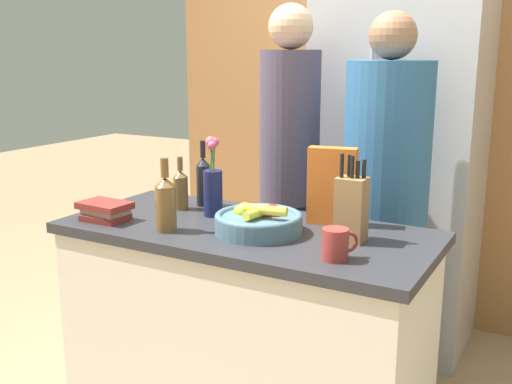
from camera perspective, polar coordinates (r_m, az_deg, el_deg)
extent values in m
cube|color=silver|center=(2.43, -0.95, -14.00)|extent=(1.35, 0.62, 0.85)
cube|color=#2D2D33|center=(2.26, -0.99, -3.86)|extent=(1.41, 0.64, 0.04)
cube|color=#9E6B3D|center=(3.58, 11.54, 9.11)|extent=(2.61, 0.12, 2.60)
cube|color=#B7B7BC|center=(3.21, 13.39, 2.84)|extent=(0.81, 0.60, 1.96)
cylinder|color=#B7B7BC|center=(2.92, 10.64, 3.92)|extent=(0.02, 0.02, 1.08)
cylinder|color=slate|center=(2.18, 0.24, -3.12)|extent=(0.32, 0.32, 0.06)
torus|color=slate|center=(2.17, 0.24, -2.34)|extent=(0.32, 0.32, 0.02)
sphere|color=#99B233|center=(2.22, -1.36, -2.02)|extent=(0.07, 0.07, 0.07)
sphere|color=#C64C23|center=(2.19, 1.00, -2.03)|extent=(0.06, 0.06, 0.06)
sphere|color=red|center=(2.19, 1.54, -2.02)|extent=(0.07, 0.07, 0.07)
sphere|color=#99B233|center=(2.22, -1.07, -1.89)|extent=(0.07, 0.07, 0.07)
cylinder|color=yellow|center=(2.14, 0.31, -1.95)|extent=(0.06, 0.15, 0.03)
cylinder|color=yellow|center=(2.13, 0.94, -1.74)|extent=(0.16, 0.06, 0.03)
cube|color=olive|center=(2.09, 9.06, -1.67)|extent=(0.10, 0.09, 0.22)
cylinder|color=black|center=(2.06, 8.17, 2.38)|extent=(0.01, 0.01, 0.09)
cylinder|color=black|center=(2.08, 8.88, 2.35)|extent=(0.01, 0.01, 0.09)
cylinder|color=black|center=(2.05, 9.14, 2.23)|extent=(0.01, 0.01, 0.09)
cylinder|color=black|center=(2.06, 9.67, 1.99)|extent=(0.01, 0.01, 0.07)
cylinder|color=black|center=(2.06, 10.25, 2.05)|extent=(0.01, 0.01, 0.07)
cylinder|color=#191E4C|center=(2.40, -4.11, -0.12)|extent=(0.08, 0.08, 0.19)
cylinder|color=#477538|center=(2.37, -4.13, 3.30)|extent=(0.01, 0.01, 0.11)
sphere|color=#C64C66|center=(2.36, -4.13, 4.57)|extent=(0.03, 0.03, 0.03)
cylinder|color=#477538|center=(2.37, -4.01, 3.41)|extent=(0.02, 0.01, 0.11)
sphere|color=#C64C66|center=(2.36, -3.93, 4.77)|extent=(0.03, 0.03, 0.03)
cylinder|color=#477538|center=(2.37, -4.29, 3.48)|extent=(0.01, 0.02, 0.12)
sphere|color=#C64C66|center=(2.37, -4.38, 4.90)|extent=(0.04, 0.04, 0.04)
cylinder|color=#477538|center=(2.37, -4.30, 3.39)|extent=(0.01, 0.01, 0.11)
sphere|color=#C64C66|center=(2.36, -4.40, 4.74)|extent=(0.04, 0.04, 0.04)
cylinder|color=#477538|center=(2.36, -4.19, 3.23)|extent=(0.02, 0.01, 0.10)
sphere|color=#C64C66|center=(2.35, -4.22, 4.44)|extent=(0.04, 0.04, 0.04)
cube|color=orange|center=(2.28, 7.25, 0.55)|extent=(0.19, 0.09, 0.30)
cylinder|color=#99332D|center=(1.91, 7.55, -4.96)|extent=(0.08, 0.08, 0.10)
torus|color=#99332D|center=(1.93, 8.82, -4.73)|extent=(0.05, 0.06, 0.07)
cube|color=maroon|center=(2.42, -14.13, -2.35)|extent=(0.17, 0.13, 0.02)
cube|color=#B7A88E|center=(2.42, -14.14, -1.77)|extent=(0.17, 0.12, 0.02)
cube|color=maroon|center=(2.41, -14.22, -1.24)|extent=(0.20, 0.14, 0.03)
cylinder|color=brown|center=(2.52, -7.18, -0.09)|extent=(0.06, 0.06, 0.14)
cone|color=brown|center=(2.50, -7.23, 1.74)|extent=(0.06, 0.06, 0.03)
cylinder|color=brown|center=(2.49, -7.26, 2.70)|extent=(0.02, 0.02, 0.06)
cylinder|color=black|center=(2.57, -5.03, 0.62)|extent=(0.06, 0.06, 0.17)
cone|color=black|center=(2.55, -5.08, 2.90)|extent=(0.06, 0.06, 0.03)
cylinder|color=black|center=(2.54, -5.10, 4.09)|extent=(0.02, 0.02, 0.07)
cylinder|color=brown|center=(2.21, -8.58, -1.57)|extent=(0.08, 0.08, 0.17)
cone|color=brown|center=(2.19, -8.67, 0.98)|extent=(0.08, 0.08, 0.03)
cylinder|color=brown|center=(2.18, -8.71, 2.31)|extent=(0.03, 0.03, 0.07)
cube|color=#383842|center=(2.99, 3.03, -8.72)|extent=(0.26, 0.22, 0.84)
cylinder|color=#4C4256|center=(2.80, 3.22, 6.15)|extent=(0.28, 0.28, 0.70)
sphere|color=#DBAD89|center=(2.78, 3.34, 15.47)|extent=(0.20, 0.20, 0.20)
cube|color=#383842|center=(2.81, 11.66, -10.71)|extent=(0.33, 0.26, 0.82)
cylinder|color=#2D6093|center=(2.61, 12.42, 4.62)|extent=(0.37, 0.37, 0.68)
sphere|color=#996B4C|center=(2.58, 12.91, 14.34)|extent=(0.20, 0.20, 0.20)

